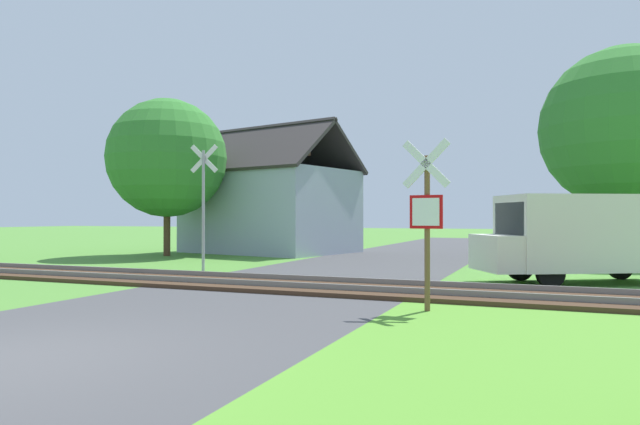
{
  "coord_description": "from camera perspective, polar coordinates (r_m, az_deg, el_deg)",
  "views": [
    {
      "loc": [
        5.88,
        -4.89,
        1.68
      ],
      "look_at": [
        0.5,
        8.49,
        1.8
      ],
      "focal_mm": 32.0,
      "sensor_mm": 36.0,
      "label": 1
    }
  ],
  "objects": [
    {
      "name": "crossing_sign_far",
      "position": [
        17.8,
        -11.57,
        1.34
      ],
      "size": [
        0.86,
        0.23,
        3.92
      ],
      "rotation": [
        0.0,
        0.0,
        0.23
      ],
      "color": "#9E9EA5",
      "rests_on": "ground"
    },
    {
      "name": "tree_left",
      "position": [
        25.74,
        -15.04,
        5.27
      ],
      "size": [
        5.14,
        5.14,
        6.83
      ],
      "color": "#513823",
      "rests_on": "ground"
    },
    {
      "name": "road_asphalt",
      "position": [
        9.22,
        -18.6,
        -10.94
      ],
      "size": [
        6.41,
        80.0,
        0.01
      ],
      "primitive_type": "cube",
      "color": "#424244",
      "rests_on": "ground"
    },
    {
      "name": "rail_track",
      "position": [
        13.81,
        -3.5,
        -7.22
      ],
      "size": [
        60.0,
        2.6,
        0.22
      ],
      "color": "#422D1E",
      "rests_on": "ground"
    },
    {
      "name": "stop_sign_near",
      "position": [
        10.34,
        10.62,
        -0.24
      ],
      "size": [
        0.88,
        0.17,
        3.07
      ],
      "rotation": [
        0.0,
        0.0,
        3.05
      ],
      "color": "brown",
      "rests_on": "ground"
    },
    {
      "name": "house",
      "position": [
        27.5,
        -4.98,
        0.44
      ],
      "size": [
        8.68,
        7.3,
        6.14
      ],
      "rotation": [
        0.0,
        0.0,
        -0.23
      ],
      "color": "#99A3B7",
      "rests_on": "ground"
    },
    {
      "name": "tree_right",
      "position": [
        24.96,
        28.16,
        7.43
      ],
      "size": [
        6.26,
        6.26,
        8.23
      ],
      "color": "#513823",
      "rests_on": "ground"
    },
    {
      "name": "mail_truck",
      "position": [
        15.93,
        24.65,
        -2.02
      ],
      "size": [
        5.19,
        3.97,
        2.24
      ],
      "rotation": [
        0.0,
        0.0,
        2.07
      ],
      "color": "silver",
      "rests_on": "ground"
    },
    {
      "name": "ground_plane",
      "position": [
        7.84,
        -28.39,
        -12.8
      ],
      "size": [
        160.0,
        160.0,
        0.0
      ],
      "primitive_type": "plane",
      "color": "#4C8433"
    }
  ]
}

